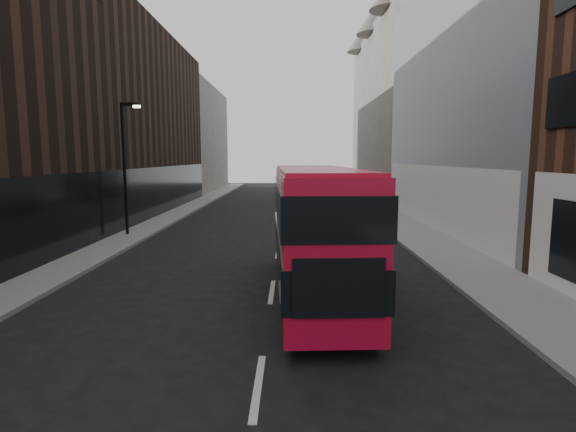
{
  "coord_description": "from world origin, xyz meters",
  "views": [
    {
      "loc": [
        0.63,
        -5.97,
        4.28
      ],
      "look_at": [
        0.52,
        7.67,
        2.5
      ],
      "focal_mm": 28.0,
      "sensor_mm": 36.0,
      "label": 1
    }
  ],
  "objects_px": {
    "street_lamp": "(125,159)",
    "car_b": "(327,211)",
    "grey_bus": "(304,182)",
    "car_c": "(308,207)",
    "car_a": "(341,228)",
    "red_bus": "(315,226)"
  },
  "relations": [
    {
      "from": "grey_bus",
      "to": "car_c",
      "type": "distance_m",
      "value": 14.58
    },
    {
      "from": "car_a",
      "to": "car_b",
      "type": "xyz_separation_m",
      "value": [
        -0.18,
        7.12,
        0.0
      ]
    },
    {
      "from": "street_lamp",
      "to": "car_b",
      "type": "relative_size",
      "value": 1.51
    },
    {
      "from": "car_b",
      "to": "car_c",
      "type": "distance_m",
      "value": 3.42
    },
    {
      "from": "street_lamp",
      "to": "grey_bus",
      "type": "distance_m",
      "value": 25.63
    },
    {
      "from": "street_lamp",
      "to": "car_a",
      "type": "relative_size",
      "value": 1.57
    },
    {
      "from": "car_c",
      "to": "street_lamp",
      "type": "bearing_deg",
      "value": -135.48
    },
    {
      "from": "red_bus",
      "to": "car_a",
      "type": "xyz_separation_m",
      "value": [
        1.81,
        8.86,
        -1.45
      ]
    },
    {
      "from": "car_c",
      "to": "red_bus",
      "type": "bearing_deg",
      "value": -88.31
    },
    {
      "from": "grey_bus",
      "to": "car_b",
      "type": "relative_size",
      "value": 2.17
    },
    {
      "from": "red_bus",
      "to": "grey_bus",
      "type": "bearing_deg",
      "value": 86.21
    },
    {
      "from": "street_lamp",
      "to": "red_bus",
      "type": "relative_size",
      "value": 0.7
    },
    {
      "from": "car_a",
      "to": "car_c",
      "type": "height_order",
      "value": "car_a"
    },
    {
      "from": "car_a",
      "to": "car_c",
      "type": "xyz_separation_m",
      "value": [
        -1.32,
        10.34,
        -0.07
      ]
    },
    {
      "from": "street_lamp",
      "to": "red_bus",
      "type": "height_order",
      "value": "street_lamp"
    },
    {
      "from": "red_bus",
      "to": "car_c",
      "type": "relative_size",
      "value": 2.1
    },
    {
      "from": "red_bus",
      "to": "car_a",
      "type": "distance_m",
      "value": 9.15
    },
    {
      "from": "red_bus",
      "to": "car_a",
      "type": "bearing_deg",
      "value": 75.71
    },
    {
      "from": "red_bus",
      "to": "grey_bus",
      "type": "distance_m",
      "value": 33.75
    },
    {
      "from": "street_lamp",
      "to": "car_b",
      "type": "xyz_separation_m",
      "value": [
        11.19,
        5.63,
        -3.42
      ]
    },
    {
      "from": "street_lamp",
      "to": "car_b",
      "type": "height_order",
      "value": "street_lamp"
    },
    {
      "from": "grey_bus",
      "to": "car_c",
      "type": "bearing_deg",
      "value": -90.62
    }
  ]
}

